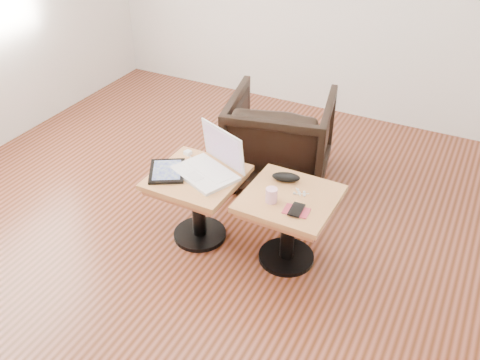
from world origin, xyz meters
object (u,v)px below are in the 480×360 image
at_px(side_table_right, 289,213).
at_px(armchair, 280,138).
at_px(laptop, 211,165).
at_px(side_table_left, 198,191).
at_px(striped_cup, 271,195).

relative_size(side_table_right, armchair, 0.72).
bearing_deg(laptop, armchair, 105.39).
relative_size(side_table_left, striped_cup, 6.14).
bearing_deg(laptop, side_table_right, 21.48).
height_order(side_table_left, side_table_right, same).
bearing_deg(striped_cup, side_table_right, 51.64).
distance_m(side_table_left, side_table_right, 0.55).
bearing_deg(striped_cup, side_table_left, 175.26).
bearing_deg(armchair, striped_cup, 97.81).
bearing_deg(side_table_left, side_table_right, 5.71).
bearing_deg(laptop, side_table_left, -108.72).
xyz_separation_m(side_table_right, striped_cup, (-0.07, -0.09, 0.15)).
xyz_separation_m(laptop, striped_cup, (0.42, -0.10, -0.01)).
relative_size(striped_cup, armchair, 0.12).
xyz_separation_m(side_table_left, side_table_right, (0.55, 0.05, 0.00)).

